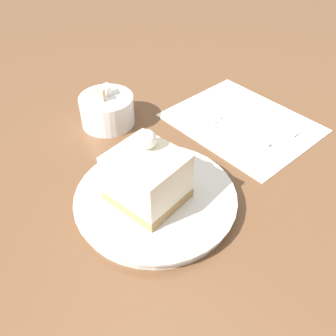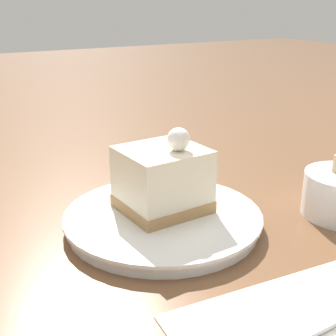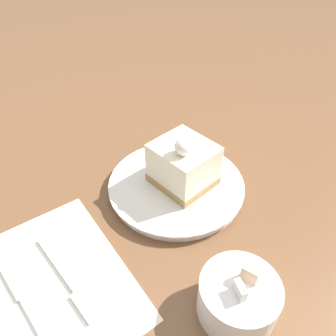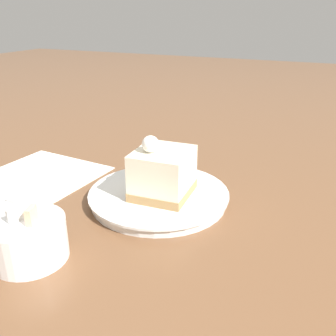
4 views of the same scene
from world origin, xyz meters
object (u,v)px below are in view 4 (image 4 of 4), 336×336
plate (159,196)px  cake_slice (162,172)px  knife (26,172)px  sugar_bowl (28,239)px  fork (35,185)px

plate → cake_slice: (-0.01, 0.01, 0.05)m
plate → knife: plate is taller
knife → sugar_bowl: size_ratio=1.90×
fork → sugar_bowl: (-0.14, 0.16, 0.02)m
knife → sugar_bowl: sugar_bowl is taller
fork → sugar_bowl: size_ratio=1.63×
cake_slice → sugar_bowl: 0.23m
cake_slice → sugar_bowl: cake_slice is taller
plate → fork: (0.23, 0.05, -0.01)m
plate → knife: size_ratio=1.26×
knife → plate: bearing=-179.4°
plate → knife: (0.28, 0.01, -0.01)m
plate → cake_slice: size_ratio=2.28×
plate → fork: plate is taller
cake_slice → fork: size_ratio=0.65×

